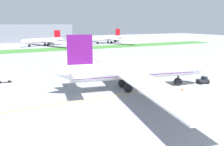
# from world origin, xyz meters

# --- Properties ---
(ground_plane) EXTENTS (600.00, 600.00, 0.00)m
(ground_plane) POSITION_xyz_m (0.00, 0.00, 0.00)
(ground_plane) COLOR gray
(ground_plane) RESTS_ON ground
(apron_taxi_line) EXTENTS (280.00, 0.36, 0.01)m
(apron_taxi_line) POSITION_xyz_m (0.00, 0.46, 0.00)
(apron_taxi_line) COLOR yellow
(apron_taxi_line) RESTS_ON ground
(grass_median_strip) EXTENTS (320.00, 24.00, 0.10)m
(grass_median_strip) POSITION_xyz_m (0.00, 124.34, 0.05)
(grass_median_strip) COLOR #38722D
(grass_median_strip) RESTS_ON ground
(airliner_foreground) EXTENTS (47.59, 75.67, 16.57)m
(airliner_foreground) POSITION_xyz_m (-2.28, 3.75, 5.63)
(airliner_foreground) COLOR white
(airliner_foreground) RESTS_ON ground
(pushback_tug) EXTENTS (5.61, 3.27, 2.28)m
(pushback_tug) POSITION_xyz_m (22.13, -1.16, 1.04)
(pushback_tug) COLOR #26262B
(pushback_tug) RESTS_ON ground
(ground_crew_wingwalker_port) EXTENTS (0.39, 0.58, 1.73)m
(ground_crew_wingwalker_port) POSITION_xyz_m (7.16, -7.22, 1.05)
(ground_crew_wingwalker_port) COLOR black
(ground_crew_wingwalker_port) RESTS_ON ground
(service_truck_baggage_loader) EXTENTS (6.01, 3.62, 2.80)m
(service_truck_baggage_loader) POSITION_xyz_m (43.71, 31.10, 1.52)
(service_truck_baggage_loader) COLOR white
(service_truck_baggage_loader) RESTS_ON ground
(service_truck_fuel_bowser) EXTENTS (4.64, 2.74, 2.98)m
(service_truck_fuel_bowser) POSITION_xyz_m (-36.17, 30.46, 1.58)
(service_truck_fuel_bowser) COLOR white
(service_truck_fuel_bowser) RESTS_ON ground
(parked_airliner_far_centre) EXTENTS (40.54, 66.19, 13.18)m
(parked_airliner_far_centre) POSITION_xyz_m (2.48, 156.87, 4.47)
(parked_airliner_far_centre) COLOR white
(parked_airliner_far_centre) RESTS_ON ground
(parked_airliner_far_right) EXTENTS (41.26, 66.84, 13.82)m
(parked_airliner_far_right) POSITION_xyz_m (64.07, 154.82, 4.69)
(parked_airliner_far_right) COLOR white
(parked_airliner_far_right) RESTS_ON ground
(terminal_building) EXTENTS (93.38, 20.00, 18.00)m
(terminal_building) POSITION_xyz_m (-4.37, 210.20, 9.00)
(terminal_building) COLOR gray
(terminal_building) RESTS_ON ground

